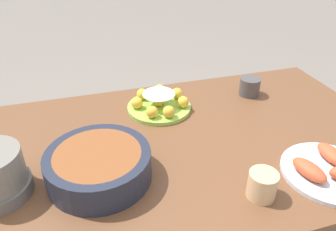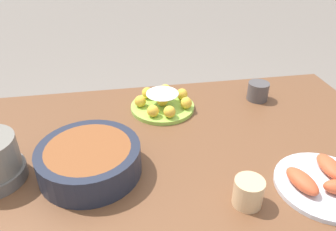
# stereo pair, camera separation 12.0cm
# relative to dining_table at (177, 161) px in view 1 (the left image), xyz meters

# --- Properties ---
(dining_table) EXTENTS (1.58, 0.89, 0.70)m
(dining_table) POSITION_rel_dining_table_xyz_m (0.00, 0.00, 0.00)
(dining_table) COLOR brown
(dining_table) RESTS_ON ground_plane
(cake_plate) EXTENTS (0.25, 0.25, 0.08)m
(cake_plate) POSITION_rel_dining_table_xyz_m (-0.00, -0.24, 0.11)
(cake_plate) COLOR #99CC4C
(cake_plate) RESTS_ON dining_table
(serving_bowl) EXTENTS (0.31, 0.31, 0.09)m
(serving_bowl) POSITION_rel_dining_table_xyz_m (0.27, 0.10, 0.13)
(serving_bowl) COLOR #232838
(serving_bowl) RESTS_ON dining_table
(seafood_platter) EXTENTS (0.29, 0.29, 0.06)m
(seafood_platter) POSITION_rel_dining_table_xyz_m (-0.39, 0.28, 0.10)
(seafood_platter) COLOR silver
(seafood_platter) RESTS_ON dining_table
(cup_near) EXTENTS (0.09, 0.09, 0.08)m
(cup_near) POSITION_rel_dining_table_xyz_m (-0.41, -0.25, 0.12)
(cup_near) COLOR #4C4747
(cup_near) RESTS_ON dining_table
(cup_far) EXTENTS (0.08, 0.08, 0.08)m
(cup_far) POSITION_rel_dining_table_xyz_m (-0.15, 0.30, 0.12)
(cup_far) COLOR #DBB27F
(cup_far) RESTS_ON dining_table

